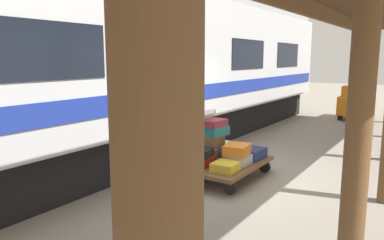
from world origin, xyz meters
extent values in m
plane|color=gray|center=(0.00, 0.00, 0.00)|extent=(60.00, 60.00, 0.00)
cylinder|color=brown|center=(-2.37, 2.95, 1.70)|extent=(0.24, 0.24, 3.40)
cube|color=brown|center=(-0.82, 0.00, 3.25)|extent=(0.08, 18.51, 0.30)
cube|color=#B7BABF|center=(3.20, 0.00, 2.35)|extent=(3.00, 18.88, 2.90)
cube|color=black|center=(3.20, 0.00, 0.45)|extent=(2.55, 17.94, 0.90)
cube|color=navy|center=(1.69, 0.00, 1.55)|extent=(0.03, 18.50, 0.36)
cube|color=black|center=(1.69, -6.61, 2.45)|extent=(0.02, 2.08, 0.84)
cube|color=black|center=(1.69, -3.30, 2.45)|extent=(0.02, 2.08, 0.84)
cube|color=black|center=(1.69, 3.30, 2.45)|extent=(0.02, 2.08, 0.84)
cube|color=black|center=(1.75, 0.00, 1.95)|extent=(0.12, 1.10, 2.00)
cube|color=brown|center=(0.42, 0.35, 0.29)|extent=(1.24, 1.92, 0.07)
cylinder|color=black|center=(-0.08, 1.12, 0.13)|extent=(0.25, 0.05, 0.25)
cylinder|color=black|center=(0.92, 1.12, 0.13)|extent=(0.25, 0.05, 0.25)
cylinder|color=black|center=(-0.08, -0.42, 0.13)|extent=(0.25, 0.05, 0.25)
cylinder|color=black|center=(0.92, -0.42, 0.13)|extent=(0.25, 0.05, 0.25)
cube|color=#AD231E|center=(0.70, 0.88, 0.42)|extent=(0.48, 0.59, 0.20)
cube|color=gold|center=(0.14, 0.88, 0.40)|extent=(0.45, 0.46, 0.16)
cube|color=navy|center=(0.14, -0.18, 0.42)|extent=(0.51, 0.62, 0.20)
cube|color=beige|center=(0.70, -0.18, 0.44)|extent=(0.37, 0.60, 0.23)
cube|color=#9EA0A5|center=(0.14, 0.35, 0.42)|extent=(0.42, 0.56, 0.19)
cube|color=#4C515B|center=(0.70, 0.35, 0.47)|extent=(0.42, 0.61, 0.29)
cube|color=black|center=(0.66, 0.89, 0.60)|extent=(0.45, 0.42, 0.15)
cube|color=brown|center=(0.70, 0.34, 0.72)|extent=(0.36, 0.50, 0.22)
cube|color=#1E666B|center=(0.69, 0.32, 0.92)|extent=(0.44, 0.55, 0.18)
cube|color=#CC6B23|center=(0.17, 0.36, 0.61)|extent=(0.50, 0.58, 0.20)
cube|color=maroon|center=(0.69, 0.35, 1.08)|extent=(0.39, 0.50, 0.14)
cylinder|color=navy|center=(1.40, 0.33, 0.41)|extent=(0.16, 0.16, 0.82)
cylinder|color=navy|center=(1.39, 0.53, 0.41)|extent=(0.16, 0.16, 0.82)
cube|color=navy|center=(1.40, 0.43, 1.12)|extent=(0.37, 0.23, 0.60)
cylinder|color=tan|center=(1.40, 0.43, 1.45)|extent=(0.09, 0.09, 0.06)
sphere|color=tan|center=(1.40, 0.43, 1.59)|extent=(0.22, 0.22, 0.22)
cylinder|color=black|center=(1.40, 0.43, 1.67)|extent=(0.21, 0.21, 0.06)
cylinder|color=navy|center=(1.62, 0.27, 1.22)|extent=(0.53, 0.11, 0.21)
cylinder|color=navy|center=(1.61, 0.59, 1.22)|extent=(0.53, 0.11, 0.21)
cylinder|color=#332D28|center=(1.15, 0.50, 0.41)|extent=(0.16, 0.16, 0.82)
cylinder|color=#332D28|center=(1.24, 0.32, 0.41)|extent=(0.16, 0.16, 0.82)
cube|color=silver|center=(1.19, 0.41, 1.12)|extent=(0.42, 0.35, 0.60)
cylinder|color=tan|center=(1.19, 0.41, 1.45)|extent=(0.09, 0.09, 0.06)
sphere|color=tan|center=(1.19, 0.41, 1.59)|extent=(0.22, 0.22, 0.22)
cylinder|color=#332D28|center=(1.19, 0.41, 1.67)|extent=(0.21, 0.21, 0.06)
cylinder|color=silver|center=(0.93, 0.46, 1.22)|extent=(0.52, 0.32, 0.21)
cylinder|color=silver|center=(1.06, 0.17, 1.22)|extent=(0.52, 0.32, 0.21)
cube|color=orange|center=(-0.35, -8.81, 0.55)|extent=(1.12, 1.71, 0.70)
cube|color=orange|center=(-0.35, -8.46, 1.05)|extent=(0.91, 0.71, 0.50)
cylinder|color=black|center=(-0.80, -8.21, 0.20)|extent=(0.12, 0.40, 0.40)
cylinder|color=black|center=(0.10, -8.21, 0.20)|extent=(0.12, 0.40, 0.40)
cylinder|color=black|center=(-0.80, -9.41, 0.20)|extent=(0.12, 0.40, 0.40)
cylinder|color=black|center=(0.10, -9.41, 0.20)|extent=(0.12, 0.40, 0.40)
camera|label=1|loc=(-2.96, 6.62, 2.35)|focal=34.81mm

